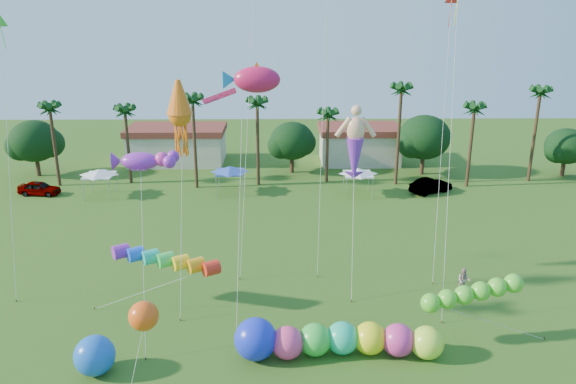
{
  "coord_description": "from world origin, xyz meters",
  "views": [
    {
      "loc": [
        -0.47,
        -22.23,
        19.68
      ],
      "look_at": [
        0.0,
        10.0,
        9.0
      ],
      "focal_mm": 35.0,
      "sensor_mm": 36.0,
      "label": 1
    }
  ],
  "objects_px": {
    "car_a": "(39,188)",
    "blue_ball": "(95,355)",
    "caterpillar_inflatable": "(331,340)",
    "car_b": "(431,186)",
    "spectator_b": "(464,280)"
  },
  "relations": [
    {
      "from": "car_b",
      "to": "spectator_b",
      "type": "relative_size",
      "value": 2.65
    },
    {
      "from": "spectator_b",
      "to": "caterpillar_inflatable",
      "type": "distance_m",
      "value": 12.79
    },
    {
      "from": "blue_ball",
      "to": "spectator_b",
      "type": "bearing_deg",
      "value": 21.14
    },
    {
      "from": "blue_ball",
      "to": "caterpillar_inflatable",
      "type": "bearing_deg",
      "value": 6.35
    },
    {
      "from": "car_a",
      "to": "spectator_b",
      "type": "relative_size",
      "value": 2.4
    },
    {
      "from": "spectator_b",
      "to": "caterpillar_inflatable",
      "type": "xyz_separation_m",
      "value": [
        -10.25,
        -7.65,
        0.12
      ]
    },
    {
      "from": "spectator_b",
      "to": "blue_ball",
      "type": "relative_size",
      "value": 0.82
    },
    {
      "from": "car_a",
      "to": "blue_ball",
      "type": "xyz_separation_m",
      "value": [
        16.0,
        -31.79,
        0.38
      ]
    },
    {
      "from": "car_b",
      "to": "caterpillar_inflatable",
      "type": "xyz_separation_m",
      "value": [
        -13.76,
        -30.45,
        0.24
      ]
    },
    {
      "from": "car_a",
      "to": "spectator_b",
      "type": "distance_m",
      "value": 45.64
    },
    {
      "from": "spectator_b",
      "to": "blue_ball",
      "type": "xyz_separation_m",
      "value": [
        -23.62,
        -9.13,
        0.21
      ]
    },
    {
      "from": "car_a",
      "to": "caterpillar_inflatable",
      "type": "xyz_separation_m",
      "value": [
        29.37,
        -30.3,
        0.29
      ]
    },
    {
      "from": "car_b",
      "to": "spectator_b",
      "type": "xyz_separation_m",
      "value": [
        -3.51,
        -22.81,
        0.12
      ]
    },
    {
      "from": "spectator_b",
      "to": "blue_ball",
      "type": "distance_m",
      "value": 25.32
    },
    {
      "from": "caterpillar_inflatable",
      "to": "spectator_b",
      "type": "bearing_deg",
      "value": 36.36
    }
  ]
}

